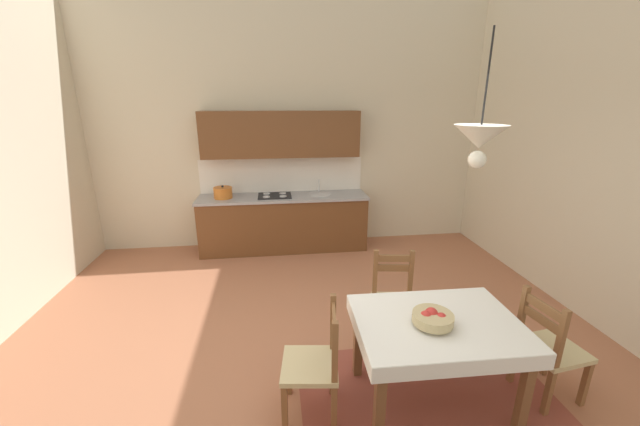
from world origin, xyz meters
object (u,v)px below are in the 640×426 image
Objects in this scene: dining_table at (436,336)px; dining_chair_window_side at (549,349)px; kitchen_cabinetry at (283,198)px; dining_chair_tv_side at (315,364)px; fruit_bowl at (433,318)px; dining_chair_kitchen_side at (394,301)px; pendant_lamp at (480,138)px.

dining_chair_window_side is at bearing -2.99° from dining_table.
dining_chair_tv_side is (0.13, -3.38, -0.41)m from kitchen_cabinetry.
dining_chair_window_side is 1.08m from fruit_bowl.
dining_chair_kitchen_side reaches higher than fruit_bowl.
pendant_lamp is at bearing -72.38° from kitchen_cabinetry.
fruit_bowl is (-0.01, -0.86, 0.37)m from dining_chair_kitchen_side.
dining_chair_kitchen_side is at bearing -68.67° from kitchen_cabinetry.
dining_chair_kitchen_side is 3.10× the size of fruit_bowl.
dining_chair_tv_side is (-0.94, 0.02, -0.17)m from dining_table.
dining_table is at bearing 111.17° from pendant_lamp.
dining_chair_kitchen_side is at bearing 139.43° from dining_chair_window_side.
pendant_lamp is at bearing -83.12° from dining_chair_kitchen_side.
dining_chair_kitchen_side is 1.16× the size of pendant_lamp.
dining_chair_tv_side is 1.16× the size of pendant_lamp.
dining_table is 0.22m from fruit_bowl.
kitchen_cabinetry is 4.01m from dining_chair_window_side.
dining_chair_window_side is 1.00× the size of dining_chair_tv_side.
dining_table is 1.36× the size of dining_chair_kitchen_side.
dining_chair_tv_side is 3.10× the size of fruit_bowl.
dining_chair_window_side is (0.95, -0.05, -0.17)m from dining_table.
dining_chair_tv_side is (-1.88, 0.07, 0.00)m from dining_chair_window_side.
pendant_lamp is (0.06, -0.15, 1.52)m from dining_table.
kitchen_cabinetry is 3.32× the size of pendant_lamp.
dining_chair_kitchen_side is at bearing 94.10° from dining_table.
kitchen_cabinetry is at bearing 92.22° from dining_chair_tv_side.
kitchen_cabinetry is at bearing 120.30° from dining_chair_window_side.
kitchen_cabinetry reaches higher than fruit_bowl.
fruit_bowl is at bearing -73.83° from kitchen_cabinetry.
dining_chair_tv_side is 1.97m from pendant_lamp.
pendant_lamp is (-0.89, -0.10, 1.69)m from dining_chair_window_side.
fruit_bowl is (1.00, -3.44, -0.04)m from kitchen_cabinetry.
dining_chair_tv_side is at bearing -137.97° from dining_chair_kitchen_side.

